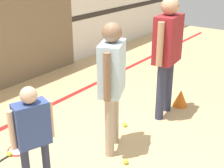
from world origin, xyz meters
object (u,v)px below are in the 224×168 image
(racket_spare_on_floor, at_px, (17,150))
(tennis_ball_stray_left, at_px, (125,125))
(person_instructor, at_px, (112,75))
(tennis_ball_by_spare_racket, at_px, (9,154))
(person_student_right, at_px, (168,46))
(tennis_ball_near_instructor, at_px, (126,161))
(training_cone, at_px, (181,98))
(person_student_left, at_px, (32,129))

(racket_spare_on_floor, height_order, tennis_ball_stray_left, tennis_ball_stray_left)
(person_instructor, xyz_separation_m, tennis_ball_by_spare_racket, (-0.92, 0.95, -1.00))
(tennis_ball_by_spare_racket, relative_size, tennis_ball_stray_left, 1.00)
(person_student_right, bearing_deg, racket_spare_on_floor, -33.06)
(tennis_ball_near_instructor, distance_m, tennis_ball_by_spare_racket, 1.49)
(tennis_ball_near_instructor, xyz_separation_m, tennis_ball_by_spare_racket, (-0.75, 1.28, 0.00))
(tennis_ball_near_instructor, bearing_deg, tennis_ball_by_spare_racket, 120.18)
(tennis_ball_by_spare_racket, distance_m, tennis_ball_stray_left, 1.67)
(person_student_right, bearing_deg, tennis_ball_by_spare_racket, -31.51)
(tennis_ball_by_spare_racket, bearing_deg, training_cone, -23.23)
(person_student_right, height_order, tennis_ball_by_spare_racket, person_student_right)
(person_student_left, height_order, training_cone, person_student_left)
(training_cone, bearing_deg, tennis_ball_stray_left, 162.54)
(person_instructor, distance_m, tennis_ball_stray_left, 1.17)
(person_instructor, xyz_separation_m, training_cone, (1.71, -0.18, -0.89))
(racket_spare_on_floor, bearing_deg, tennis_ball_by_spare_racket, 0.55)
(tennis_ball_near_instructor, height_order, tennis_ball_stray_left, same)
(person_student_right, xyz_separation_m, tennis_ball_near_instructor, (-1.44, -0.25, -1.11))
(person_instructor, bearing_deg, person_student_left, 146.37)
(person_student_left, distance_m, person_student_right, 2.42)
(person_instructor, distance_m, tennis_ball_near_instructor, 1.07)
(tennis_ball_stray_left, height_order, training_cone, training_cone)
(person_student_right, distance_m, racket_spare_on_floor, 2.57)
(person_student_right, distance_m, training_cone, 1.09)
(person_student_left, bearing_deg, tennis_ball_stray_left, 20.13)
(person_student_right, xyz_separation_m, tennis_ball_by_spare_racket, (-2.18, 1.04, -1.11))
(person_student_left, height_order, tennis_ball_near_instructor, person_student_left)
(person_instructor, relative_size, tennis_ball_stray_left, 25.35)
(person_student_right, height_order, racket_spare_on_floor, person_student_right)
(tennis_ball_near_instructor, height_order, tennis_ball_by_spare_racket, same)
(tennis_ball_by_spare_racket, height_order, tennis_ball_stray_left, same)
(person_instructor, xyz_separation_m, person_student_right, (1.26, -0.09, 0.10))
(person_student_right, height_order, tennis_ball_stray_left, person_student_right)
(person_student_left, xyz_separation_m, training_cone, (2.82, -0.36, -0.61))
(tennis_ball_near_instructor, xyz_separation_m, training_cone, (1.88, 0.16, 0.11))
(person_instructor, bearing_deg, person_student_right, -28.63)
(training_cone, bearing_deg, person_instructor, 173.97)
(person_student_left, relative_size, tennis_ball_by_spare_racket, 18.39)
(person_student_right, relative_size, training_cone, 6.40)
(person_student_right, bearing_deg, person_instructor, -10.14)
(person_student_left, relative_size, tennis_ball_near_instructor, 18.39)
(person_instructor, relative_size, person_student_right, 0.91)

